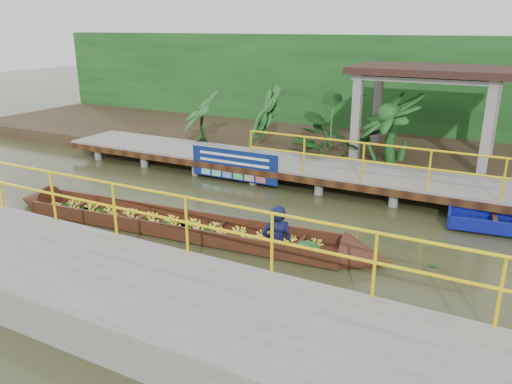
% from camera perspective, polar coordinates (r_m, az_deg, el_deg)
% --- Properties ---
extents(ground, '(80.00, 80.00, 0.00)m').
position_cam_1_polar(ground, '(11.69, -2.22, -3.30)').
color(ground, '#2B2E17').
rests_on(ground, ground).
extents(land_strip, '(30.00, 8.00, 0.45)m').
position_cam_1_polar(land_strip, '(18.22, 9.69, 5.19)').
color(land_strip, '#2F2417').
rests_on(land_strip, ground).
extents(far_dock, '(16.00, 2.06, 1.66)m').
position_cam_1_polar(far_dock, '(14.45, 4.64, 2.94)').
color(far_dock, slate).
rests_on(far_dock, ground).
extents(near_dock, '(18.00, 2.40, 1.73)m').
position_cam_1_polar(near_dock, '(7.95, -11.36, -12.46)').
color(near_dock, slate).
rests_on(near_dock, ground).
extents(pavilion, '(4.40, 3.00, 3.00)m').
position_cam_1_polar(pavilion, '(15.95, 19.26, 12.03)').
color(pavilion, slate).
rests_on(pavilion, ground).
extents(foliage_backdrop, '(30.00, 0.80, 4.00)m').
position_cam_1_polar(foliage_backdrop, '(20.27, 12.27, 11.48)').
color(foliage_backdrop, '#143F16').
rests_on(foliage_backdrop, ground).
extents(vendor_boat, '(9.32, 1.67, 2.14)m').
position_cam_1_polar(vendor_boat, '(10.95, -7.19, -3.58)').
color(vendor_boat, '#39160F').
rests_on(vendor_boat, ground).
extents(blue_banner, '(2.78, 0.04, 0.87)m').
position_cam_1_polar(blue_banner, '(14.27, -2.54, 3.12)').
color(blue_banner, navy).
rests_on(blue_banner, ground).
extents(tropical_plants, '(14.38, 1.38, 1.73)m').
position_cam_1_polar(tropical_plants, '(15.40, 14.11, 6.63)').
color(tropical_plants, '#143F16').
rests_on(tropical_plants, ground).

